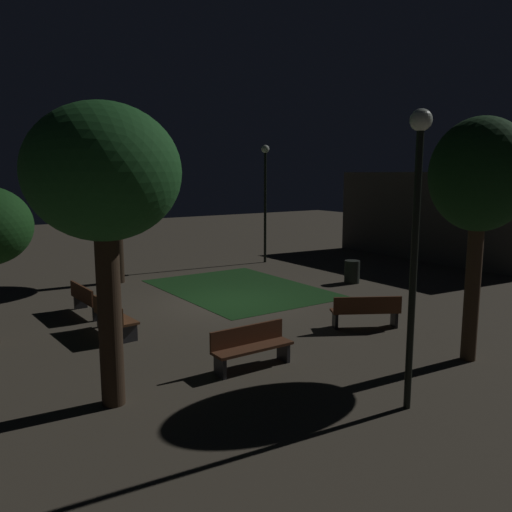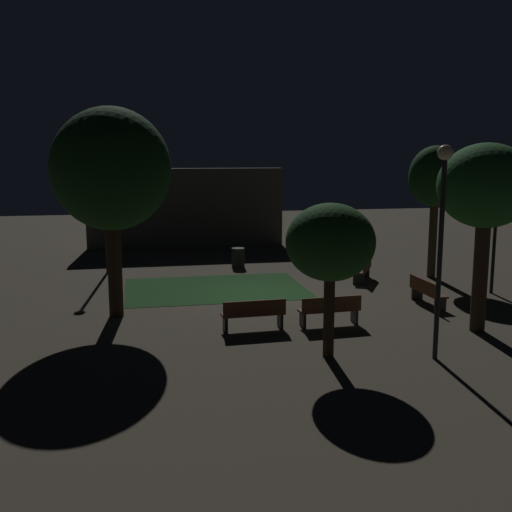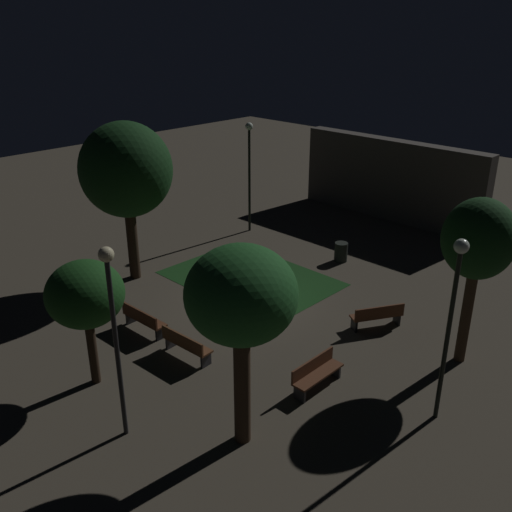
% 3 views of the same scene
% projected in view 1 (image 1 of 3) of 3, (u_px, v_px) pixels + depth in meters
% --- Properties ---
extents(ground_plane, '(60.00, 60.00, 0.00)m').
position_uv_depth(ground_plane, '(230.00, 302.00, 16.25)').
color(ground_plane, '#4C4438').
extents(grass_lawn, '(6.52, 4.71, 0.01)m').
position_uv_depth(grass_lawn, '(240.00, 289.00, 18.19)').
color(grass_lawn, '#194219').
rests_on(grass_lawn, ground).
extents(bench_path_side, '(1.82, 0.56, 0.88)m').
position_uv_depth(bench_path_side, '(87.00, 298.00, 14.77)').
color(bench_path_side, brown).
rests_on(bench_path_side, ground).
extents(bench_back_row, '(1.82, 0.58, 0.88)m').
position_uv_depth(bench_back_row, '(113.00, 316.00, 12.94)').
color(bench_back_row, brown).
rests_on(bench_back_row, ground).
extents(bench_corner, '(1.32, 1.80, 0.88)m').
position_uv_depth(bench_corner, '(366.00, 310.00, 13.48)').
color(bench_corner, brown).
rests_on(bench_corner, ground).
extents(bench_lawn_edge, '(0.48, 1.80, 0.88)m').
position_uv_depth(bench_lawn_edge, '(251.00, 345.00, 10.74)').
color(bench_lawn_edge, brown).
rests_on(bench_lawn_edge, ground).
extents(tree_tall_center, '(3.53, 3.53, 6.28)m').
position_uv_depth(tree_tall_center, '(114.00, 163.00, 18.55)').
color(tree_tall_center, '#2D2116').
rests_on(tree_tall_center, ground).
extents(tree_left_canopy, '(2.59, 2.59, 5.21)m').
position_uv_depth(tree_left_canopy, '(103.00, 177.00, 8.47)').
color(tree_left_canopy, '#38281C').
rests_on(tree_left_canopy, ground).
extents(tree_lawn_side, '(2.08, 2.08, 5.21)m').
position_uv_depth(tree_lawn_side, '(480.00, 178.00, 10.64)').
color(tree_lawn_side, '#423021').
rests_on(tree_lawn_side, ground).
extents(lamp_post_path_center, '(0.36, 0.36, 5.30)m').
position_uv_depth(lamp_post_path_center, '(265.00, 185.00, 23.08)').
color(lamp_post_path_center, black).
rests_on(lamp_post_path_center, ground).
extents(lamp_post_near_wall, '(0.36, 0.36, 5.06)m').
position_uv_depth(lamp_post_near_wall, '(416.00, 214.00, 8.41)').
color(lamp_post_near_wall, black).
rests_on(lamp_post_near_wall, ground).
extents(trash_bin, '(0.57, 0.57, 0.84)m').
position_uv_depth(trash_bin, '(352.00, 272.00, 19.10)').
color(trash_bin, black).
rests_on(trash_bin, ground).
extents(building_wall_backdrop, '(10.22, 0.80, 4.11)m').
position_uv_depth(building_wall_backdrop, '(427.00, 217.00, 23.79)').
color(building_wall_backdrop, '#4C4742').
rests_on(building_wall_backdrop, ground).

